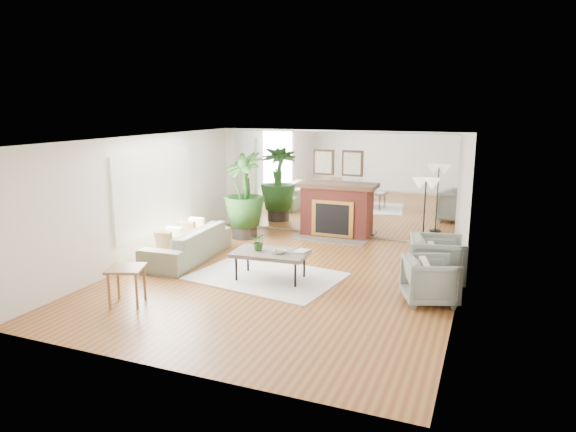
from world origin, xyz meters
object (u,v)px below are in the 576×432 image
at_px(fireplace, 335,210).
at_px(armchair_back, 437,260).
at_px(coffee_table, 270,254).
at_px(floor_lamp, 426,190).
at_px(side_table, 126,273).
at_px(sofa, 187,244).
at_px(potted_ficus, 244,193).
at_px(armchair_front, 430,280).

height_order(fireplace, armchair_back, fireplace).
xyz_separation_m(coffee_table, floor_lamp, (2.34, 2.33, 0.94)).
height_order(coffee_table, side_table, side_table).
bearing_deg(side_table, sofa, 100.25).
xyz_separation_m(side_table, floor_lamp, (3.97, 4.20, 0.91)).
relative_size(armchair_back, side_table, 1.35).
height_order(coffee_table, floor_lamp, floor_lamp).
xyz_separation_m(sofa, armchair_back, (4.83, 0.40, 0.09)).
bearing_deg(fireplace, potted_ficus, -156.80).
bearing_deg(sofa, coffee_table, 72.74).
xyz_separation_m(coffee_table, armchair_back, (2.77, 0.92, -0.06)).
distance_m(fireplace, potted_ficus, 2.17).
bearing_deg(fireplace, floor_lamp, -25.83).
height_order(coffee_table, potted_ficus, potted_ficus).
relative_size(sofa, side_table, 3.29).
relative_size(side_table, potted_ficus, 0.34).
height_order(sofa, potted_ficus, potted_ficus).
distance_m(coffee_table, floor_lamp, 3.43).
height_order(fireplace, side_table, fireplace).
height_order(armchair_back, side_table, armchair_back).
xyz_separation_m(armchair_back, side_table, (-4.40, -2.80, 0.09)).
xyz_separation_m(armchair_back, armchair_front, (0.00, -0.96, -0.05)).
xyz_separation_m(sofa, side_table, (0.43, -2.40, 0.18)).
bearing_deg(armchair_front, armchair_back, -20.57).
distance_m(coffee_table, potted_ficus, 3.16).
relative_size(fireplace, coffee_table, 1.51).
xyz_separation_m(fireplace, side_table, (-1.80, -5.25, -0.15)).
distance_m(fireplace, armchair_front, 4.30).
distance_m(armchair_back, side_table, 5.21).
bearing_deg(potted_ficus, fireplace, 23.20).
height_order(armchair_back, floor_lamp, floor_lamp).
distance_m(armchair_front, potted_ficus, 5.28).
bearing_deg(armchair_back, fireplace, 36.13).
bearing_deg(armchair_back, side_table, 111.92).
bearing_deg(armchair_back, potted_ficus, 59.97).
distance_m(coffee_table, armchair_front, 2.77).
bearing_deg(armchair_back, coffee_table, 97.89).
bearing_deg(potted_ficus, floor_lamp, -2.94).
distance_m(sofa, floor_lamp, 4.88).
height_order(coffee_table, armchair_front, armchair_front).
bearing_deg(sofa, floor_lamp, 109.21).
xyz_separation_m(sofa, floor_lamp, (4.41, 1.80, 1.09)).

